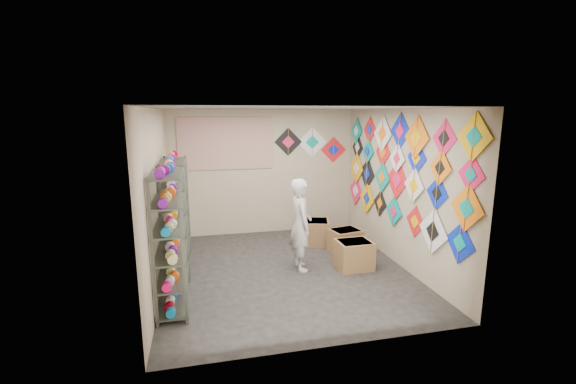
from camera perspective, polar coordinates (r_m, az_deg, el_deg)
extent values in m
plane|color=black|center=(6.69, -0.26, -11.52)|extent=(4.50, 4.50, 0.00)
plane|color=tan|center=(8.47, -3.63, 2.88)|extent=(4.00, 0.00, 4.00)
plane|color=tan|center=(4.19, 6.55, -6.21)|extent=(4.00, 0.00, 4.00)
plane|color=tan|center=(6.18, -18.69, -0.97)|extent=(0.00, 4.50, 4.50)
plane|color=tan|center=(7.00, 15.91, 0.62)|extent=(0.00, 4.50, 4.50)
plane|color=#6A635A|center=(6.16, -0.29, 12.27)|extent=(4.50, 4.50, 0.00)
cube|color=#4C5147|center=(5.44, -16.94, -6.88)|extent=(0.40, 1.10, 1.90)
cube|color=#4C5147|center=(6.69, -16.23, -3.41)|extent=(0.40, 1.10, 1.90)
cylinder|color=#F90D6F|center=(4.96, -17.36, -7.57)|extent=(0.12, 0.10, 0.12)
cylinder|color=#FD5911|center=(5.14, -17.21, -6.88)|extent=(0.12, 0.10, 0.12)
cylinder|color=orange|center=(5.32, -17.07, -6.23)|extent=(0.12, 0.10, 0.12)
cylinder|color=white|center=(5.50, -16.93, -5.63)|extent=(0.12, 0.10, 0.12)
cylinder|color=red|center=(5.69, -16.81, -5.07)|extent=(0.12, 0.10, 0.12)
cylinder|color=#721198|center=(5.87, -16.70, -4.55)|extent=(0.12, 0.10, 0.12)
cylinder|color=#DED582|center=(6.20, -16.51, -3.69)|extent=(0.12, 0.10, 0.12)
cylinder|color=#0F71A7|center=(6.38, -16.41, -3.25)|extent=(0.12, 0.10, 0.12)
cylinder|color=#F90D6F|center=(6.57, -16.32, -2.83)|extent=(0.12, 0.10, 0.12)
cylinder|color=#FD5911|center=(6.76, -16.24, -2.43)|extent=(0.12, 0.10, 0.12)
cylinder|color=orange|center=(6.94, -16.16, -2.05)|extent=(0.12, 0.10, 0.12)
cylinder|color=white|center=(7.13, -16.08, -1.70)|extent=(0.12, 0.10, 0.12)
cube|color=#0D28CA|center=(5.67, 24.14, -6.90)|extent=(0.03, 0.59, 0.59)
cube|color=white|center=(6.12, 20.68, -5.50)|extent=(0.02, 0.72, 0.72)
cube|color=red|center=(6.55, 18.32, -4.17)|extent=(0.01, 0.53, 0.53)
cube|color=#00A09E|center=(7.11, 15.36, -2.80)|extent=(0.01, 0.56, 0.56)
cube|color=black|center=(7.60, 13.48, -1.60)|extent=(0.03, 0.52, 0.52)
cube|color=#FFB907|center=(8.09, 11.61, -0.90)|extent=(0.04, 0.65, 0.65)
cube|color=#FF1860|center=(8.65, 10.01, 0.24)|extent=(0.04, 0.68, 0.68)
cube|color=orange|center=(5.46, 24.97, -2.20)|extent=(0.03, 0.64, 0.64)
cube|color=#0D28CA|center=(5.99, 21.22, -0.17)|extent=(0.02, 0.53, 0.53)
cube|color=white|center=(6.48, 18.14, 0.92)|extent=(0.03, 0.58, 0.58)
cube|color=red|center=(6.97, 15.86, 1.78)|extent=(0.03, 0.72, 0.71)
cube|color=#00A09E|center=(7.44, 13.75, 2.13)|extent=(0.02, 0.59, 0.59)
cube|color=black|center=(8.08, 11.64, 2.70)|extent=(0.03, 0.68, 0.68)
cube|color=#FFB907|center=(8.52, 10.12, 3.49)|extent=(0.01, 0.68, 0.68)
cube|color=#FF1860|center=(5.40, 25.50, 2.34)|extent=(0.02, 0.51, 0.51)
cube|color=orange|center=(5.88, 21.62, 3.36)|extent=(0.02, 0.52, 0.52)
cube|color=#0D28CA|center=(6.43, 18.52, 4.81)|extent=(0.02, 0.55, 0.55)
cube|color=white|center=(6.93, 15.85, 4.82)|extent=(0.03, 0.52, 0.52)
cube|color=red|center=(7.43, 13.89, 5.76)|extent=(0.03, 0.58, 0.58)
cube|color=#00A09E|center=(7.99, 11.72, 5.92)|extent=(0.02, 0.51, 0.51)
cube|color=black|center=(8.51, 10.27, 6.54)|extent=(0.03, 0.55, 0.55)
cube|color=#FFB907|center=(5.33, 25.87, 7.36)|extent=(0.02, 0.64, 0.64)
cube|color=#FF1860|center=(5.84, 22.13, 7.39)|extent=(0.03, 0.55, 0.55)
cube|color=orange|center=(6.40, 18.49, 7.67)|extent=(0.04, 0.70, 0.70)
cube|color=#0D28CA|center=(6.88, 16.27, 8.66)|extent=(0.01, 0.64, 0.64)
cube|color=white|center=(7.42, 13.82, 8.38)|extent=(0.02, 0.70, 0.70)
cube|color=red|center=(7.96, 12.01, 8.99)|extent=(0.03, 0.55, 0.55)
cube|color=#00A09E|center=(8.53, 10.09, 8.91)|extent=(0.02, 0.56, 0.56)
cube|color=black|center=(8.49, 0.02, 7.42)|extent=(0.62, 0.02, 0.62)
cube|color=white|center=(8.63, 3.61, 7.38)|extent=(0.68, 0.02, 0.68)
cube|color=red|center=(8.80, 6.74, 6.23)|extent=(0.59, 0.02, 0.59)
cube|color=#9655B8|center=(8.28, -9.18, 7.09)|extent=(2.00, 0.01, 1.10)
imported|color=beige|center=(6.51, 1.89, -4.84)|extent=(0.58, 0.39, 1.57)
cube|color=#9B6943|center=(6.79, 9.73, -9.15)|extent=(0.60, 0.50, 0.49)
cube|color=#9B6943|center=(7.49, 8.47, -7.22)|extent=(0.64, 0.56, 0.46)
cube|color=#9B6943|center=(7.92, 4.19, -5.94)|extent=(0.65, 0.69, 0.49)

